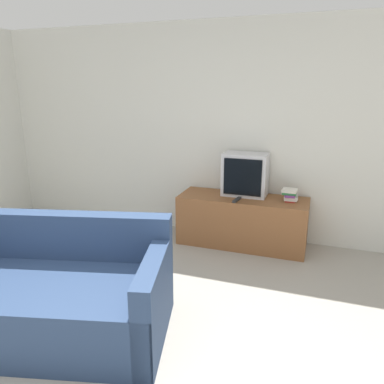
{
  "coord_description": "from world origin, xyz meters",
  "views": [
    {
      "loc": [
        1.24,
        -1.45,
        1.85
      ],
      "look_at": [
        -0.03,
        2.14,
        0.77
      ],
      "focal_mm": 35.0,
      "sensor_mm": 36.0,
      "label": 1
    }
  ],
  "objects_px": {
    "tv_stand": "(242,221)",
    "couch": "(48,296)",
    "book_stack": "(290,195)",
    "remote_on_stand": "(237,200)",
    "television": "(245,174)"
  },
  "relations": [
    {
      "from": "tv_stand",
      "to": "couch",
      "type": "xyz_separation_m",
      "value": [
        -1.06,
        -2.13,
        -0.0
      ]
    },
    {
      "from": "book_stack",
      "to": "remote_on_stand",
      "type": "relative_size",
      "value": 1.06
    },
    {
      "from": "tv_stand",
      "to": "television",
      "type": "distance_m",
      "value": 0.56
    },
    {
      "from": "couch",
      "to": "remote_on_stand",
      "type": "height_order",
      "value": "couch"
    },
    {
      "from": "book_stack",
      "to": "tv_stand",
      "type": "bearing_deg",
      "value": -175.69
    },
    {
      "from": "tv_stand",
      "to": "remote_on_stand",
      "type": "bearing_deg",
      "value": -104.37
    },
    {
      "from": "television",
      "to": "book_stack",
      "type": "distance_m",
      "value": 0.57
    },
    {
      "from": "television",
      "to": "couch",
      "type": "height_order",
      "value": "television"
    },
    {
      "from": "couch",
      "to": "book_stack",
      "type": "bearing_deg",
      "value": 39.45
    },
    {
      "from": "tv_stand",
      "to": "book_stack",
      "type": "distance_m",
      "value": 0.65
    },
    {
      "from": "tv_stand",
      "to": "couch",
      "type": "distance_m",
      "value": 2.38
    },
    {
      "from": "couch",
      "to": "tv_stand",
      "type": "bearing_deg",
      "value": 49.24
    },
    {
      "from": "tv_stand",
      "to": "remote_on_stand",
      "type": "distance_m",
      "value": 0.35
    },
    {
      "from": "tv_stand",
      "to": "remote_on_stand",
      "type": "xyz_separation_m",
      "value": [
        -0.04,
        -0.16,
        0.31
      ]
    },
    {
      "from": "television",
      "to": "remote_on_stand",
      "type": "xyz_separation_m",
      "value": [
        -0.03,
        -0.26,
        -0.24
      ]
    }
  ]
}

